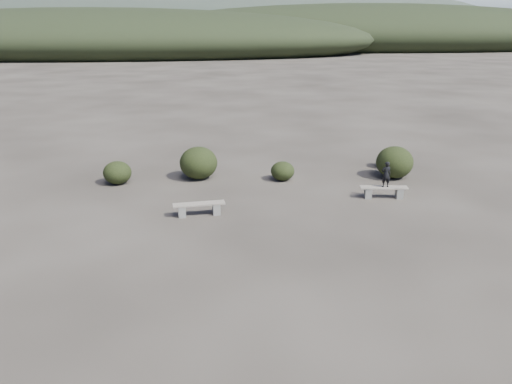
{
  "coord_description": "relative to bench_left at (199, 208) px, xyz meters",
  "views": [
    {
      "loc": [
        -1.45,
        -11.82,
        6.41
      ],
      "look_at": [
        -0.3,
        3.5,
        1.1
      ],
      "focal_mm": 35.0,
      "sensor_mm": 36.0,
      "label": 1
    }
  ],
  "objects": [
    {
      "name": "shrub_b",
      "position": [
        -0.15,
        4.3,
        0.41
      ],
      "size": [
        1.6,
        1.6,
        1.37
      ],
      "primitive_type": "ellipsoid",
      "color": "black",
      "rests_on": "ground"
    },
    {
      "name": "bench_left",
      "position": [
        0.0,
        0.0,
        0.0
      ],
      "size": [
        1.82,
        0.61,
        0.45
      ],
      "rotation": [
        0.0,
        0.0,
        0.14
      ],
      "color": "slate",
      "rests_on": "ground"
    },
    {
      "name": "seated_person",
      "position": [
        6.95,
        1.27,
        0.67
      ],
      "size": [
        0.36,
        0.24,
        0.99
      ],
      "primitive_type": "imported",
      "rotation": [
        0.0,
        0.0,
        3.15
      ],
      "color": "black",
      "rests_on": "bench_right"
    },
    {
      "name": "shrub_d",
      "position": [
        8.18,
        3.78,
        0.41
      ],
      "size": [
        1.56,
        1.56,
        1.36
      ],
      "primitive_type": "ellipsoid",
      "color": "black",
      "rests_on": "ground"
    },
    {
      "name": "bench_right",
      "position": [
        6.93,
        1.27,
        -0.0
      ],
      "size": [
        1.8,
        0.54,
        0.44
      ],
      "rotation": [
        0.0,
        0.0,
        -0.1
      ],
      "color": "slate",
      "rests_on": "ground"
    },
    {
      "name": "mountain_ridges",
      "position": [
        -5.27,
        334.7,
        10.57
      ],
      "size": [
        500.0,
        400.0,
        56.0
      ],
      "color": "black",
      "rests_on": "ground"
    },
    {
      "name": "shrub_a",
      "position": [
        -3.47,
        3.82,
        0.2
      ],
      "size": [
        1.15,
        1.15,
        0.94
      ],
      "primitive_type": "ellipsoid",
      "color": "black",
      "rests_on": "ground"
    },
    {
      "name": "shrub_c",
      "position": [
        3.38,
        3.78,
        0.13
      ],
      "size": [
        1.0,
        1.0,
        0.8
      ],
      "primitive_type": "ellipsoid",
      "color": "black",
      "rests_on": "ground"
    },
    {
      "name": "ground",
      "position": [
        2.21,
        -4.36,
        -0.27
      ],
      "size": [
        1200.0,
        1200.0,
        0.0
      ],
      "primitive_type": "plane",
      "color": "#2C2722",
      "rests_on": "ground"
    },
    {
      "name": "shrub_e",
      "position": [
        8.47,
        5.29,
        0.16
      ],
      "size": [
        1.04,
        1.04,
        0.87
      ],
      "primitive_type": "ellipsoid",
      "color": "black",
      "rests_on": "ground"
    }
  ]
}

